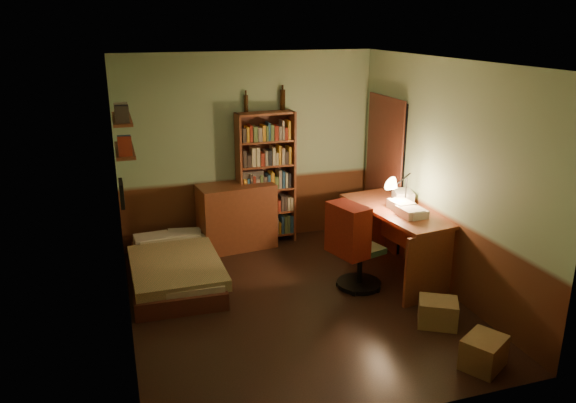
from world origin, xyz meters
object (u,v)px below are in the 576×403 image
object	(u,v)px
mini_stereo	(252,175)
cardboard_box_b	(438,312)
desk_lamp	(407,180)
dresser	(237,216)
desk	(395,242)
bed	(174,260)
bookshelf	(266,179)
office_chair	(360,249)
cardboard_box_a	(484,352)

from	to	relation	value
mini_stereo	cardboard_box_b	xyz separation A→B (m)	(1.24, -2.78, -0.83)
desk_lamp	cardboard_box_b	xyz separation A→B (m)	(-0.28, -1.29, -1.03)
dresser	desk_lamp	world-z (taller)	desk_lamp
desk	cardboard_box_b	distance (m)	1.27
bed	desk	bearing A→B (deg)	-11.73
dresser	desk	size ratio (longest dim) A/B	0.64
dresser	cardboard_box_b	bearing A→B (deg)	-66.92
bookshelf	office_chair	bearing A→B (deg)	-73.65
bed	office_chair	size ratio (longest dim) A/B	1.93
bed	cardboard_box_b	xyz separation A→B (m)	(2.43, -1.86, -0.13)
desk	dresser	bearing A→B (deg)	131.15
mini_stereo	cardboard_box_b	bearing A→B (deg)	-59.90
desk	desk_lamp	bearing A→B (deg)	15.91
bed	mini_stereo	size ratio (longest dim) A/B	6.23
desk	bookshelf	bearing A→B (deg)	120.53
bookshelf	office_chair	size ratio (longest dim) A/B	1.95
bed	desk	world-z (taller)	desk
bookshelf	desk_lamp	xyz separation A→B (m)	(1.33, -1.45, 0.26)
cardboard_box_a	cardboard_box_b	distance (m)	0.77
mini_stereo	office_chair	distance (m)	2.00
cardboard_box_a	desk	bearing A→B (deg)	85.40
bed	cardboard_box_b	world-z (taller)	bed
bed	dresser	xyz separation A→B (m)	(0.94, 0.79, 0.18)
desk_lamp	cardboard_box_a	xyz separation A→B (m)	(-0.30, -2.06, -1.02)
bookshelf	bed	bearing A→B (deg)	-152.05
bookshelf	cardboard_box_b	size ratio (longest dim) A/B	4.74
dresser	office_chair	world-z (taller)	office_chair
dresser	desk	bearing A→B (deg)	-47.28
desk_lamp	office_chair	xyz separation A→B (m)	(-0.69, -0.25, -0.70)
bookshelf	cardboard_box_b	bearing A→B (deg)	-73.51
office_chair	cardboard_box_a	distance (m)	1.88
dresser	cardboard_box_a	distance (m)	3.74
desk_lamp	cardboard_box_a	distance (m)	2.32
office_chair	cardboard_box_a	bearing A→B (deg)	-94.17
dresser	desk_lamp	size ratio (longest dim) A/B	1.56
desk	office_chair	distance (m)	0.58
cardboard_box_b	bed	bearing A→B (deg)	142.65
bed	desk	distance (m)	2.66
office_chair	desk	bearing A→B (deg)	3.02
bed	mini_stereo	bearing A→B (deg)	39.51
dresser	desk_lamp	xyz separation A→B (m)	(1.78, -1.37, 0.72)
mini_stereo	desk	size ratio (longest dim) A/B	0.18
bookshelf	office_chair	xyz separation A→B (m)	(0.65, -1.70, -0.44)
dresser	cardboard_box_a	world-z (taller)	dresser
bed	cardboard_box_a	bearing A→B (deg)	-45.39
desk	mini_stereo	bearing A→B (deg)	123.92
bookshelf	cardboard_box_b	distance (m)	3.03
mini_stereo	cardboard_box_b	size ratio (longest dim) A/B	0.75
desk	cardboard_box_b	bearing A→B (deg)	-104.69
bookshelf	cardboard_box_a	bearing A→B (deg)	-78.03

